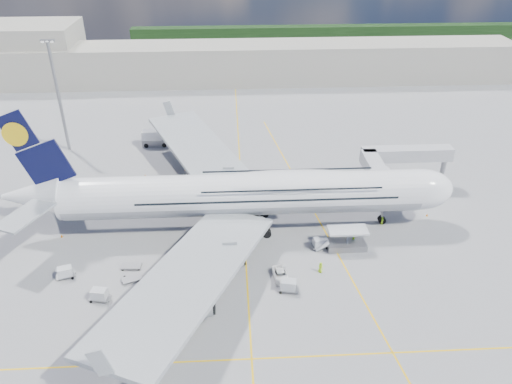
{
  "coord_description": "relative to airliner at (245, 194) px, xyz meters",
  "views": [
    {
      "loc": [
        -1.89,
        -64.19,
        50.05
      ],
      "look_at": [
        2.09,
        8.0,
        8.31
      ],
      "focal_mm": 35.0,
      "sensor_mm": 36.0,
      "label": 1
    }
  ],
  "objects": [
    {
      "name": "ground",
      "position": [
        -0.26,
        -10.0,
        -6.87
      ],
      "size": [
        300.0,
        300.0,
        0.0
      ],
      "primitive_type": "plane",
      "color": "gray",
      "rests_on": "ground"
    },
    {
      "name": "taxi_line_main",
      "position": [
        -0.26,
        -10.0,
        -6.86
      ],
      "size": [
        0.25,
        220.0,
        0.01
      ],
      "primitive_type": "cube",
      "color": "yellow",
      "rests_on": "ground"
    },
    {
      "name": "taxi_line_cross",
      "position": [
        -0.26,
        -30.0,
        -6.86
      ],
      "size": [
        120.0,
        0.25,
        0.01
      ],
      "primitive_type": "cube",
      "color": "yellow",
      "rests_on": "ground"
    },
    {
      "name": "taxi_line_diag",
      "position": [
        13.74,
        -0.0,
        -6.86
      ],
      "size": [
        14.16,
        99.06,
        0.01
      ],
      "primitive_type": "cube",
      "rotation": [
        0.0,
        0.0,
        0.14
      ],
      "color": "yellow",
      "rests_on": "ground"
    },
    {
      "name": "airliner",
      "position": [
        0.0,
        0.0,
        0.0
      ],
      "size": [
        77.26,
        79.15,
        23.71
      ],
      "color": "white",
      "rests_on": "ground"
    },
    {
      "name": "jet_bridge",
      "position": [
        29.55,
        10.94,
        -0.02
      ],
      "size": [
        18.8,
        12.1,
        8.5
      ],
      "color": "#B7B7BC",
      "rests_on": "ground"
    },
    {
      "name": "cargo_loader",
      "position": [
        16.56,
        -7.11,
        -5.62
      ],
      "size": [
        8.53,
        3.2,
        3.67
      ],
      "color": "silver",
      "rests_on": "ground"
    },
    {
      "name": "light_mast",
      "position": [
        -40.26,
        35.0,
        6.34
      ],
      "size": [
        3.0,
        0.7,
        25.5
      ],
      "color": "gray",
      "rests_on": "ground"
    },
    {
      "name": "terminal",
      "position": [
        -0.26,
        85.0,
        -0.87
      ],
      "size": [
        180.0,
        16.0,
        12.0
      ],
      "primitive_type": "cube",
      "color": "#B2AD9E",
      "rests_on": "ground"
    },
    {
      "name": "hangar",
      "position": [
        -70.26,
        90.0,
        2.13
      ],
      "size": [
        40.0,
        22.0,
        18.0
      ],
      "primitive_type": "cube",
      "color": "#B2AD9E",
      "rests_on": "ground"
    },
    {
      "name": "tree_line",
      "position": [
        39.74,
        130.0,
        -2.87
      ],
      "size": [
        160.0,
        6.0,
        8.0
      ],
      "primitive_type": "cube",
      "color": "#193814",
      "rests_on": "ground"
    },
    {
      "name": "dolly_row_a",
      "position": [
        -21.84,
        -17.83,
        -5.86
      ],
      "size": [
        3.19,
        2.08,
        1.87
      ],
      "rotation": [
        0.0,
        0.0,
        -0.18
      ],
      "color": "gray",
      "rests_on": "ground"
    },
    {
      "name": "dolly_row_b",
      "position": [
        -18.5,
        -10.58,
        -6.51
      ],
      "size": [
        3.23,
        1.84,
        0.46
      ],
      "rotation": [
        0.0,
        0.0,
        -0.05
      ],
      "color": "gray",
      "rests_on": "ground"
    },
    {
      "name": "dolly_row_c",
      "position": [
        -17.84,
        -13.76,
        -6.52
      ],
      "size": [
        3.45,
        2.59,
        0.45
      ],
      "rotation": [
        0.0,
        0.0,
        0.35
      ],
      "color": "gray",
      "rests_on": "ground"
    },
    {
      "name": "dolly_back",
      "position": [
        -28.24,
        -12.37,
        -5.89
      ],
      "size": [
        3.2,
        2.34,
        1.81
      ],
      "rotation": [
        0.0,
        0.0,
        0.31
      ],
      "color": "gray",
      "rests_on": "ground"
    },
    {
      "name": "dolly_nose_far",
      "position": [
        5.81,
        -17.38,
        -5.84
      ],
      "size": [
        3.29,
        2.22,
        1.91
      ],
      "rotation": [
        0.0,
        0.0,
        -0.22
      ],
      "color": "gray",
      "rests_on": "ground"
    },
    {
      "name": "dolly_nose_near",
      "position": [
        12.27,
        -6.87,
        -5.87
      ],
      "size": [
        3.18,
        2.12,
        1.85
      ],
      "rotation": [
        0.0,
        0.0,
        0.2
      ],
      "color": "gray",
      "rests_on": "ground"
    },
    {
      "name": "baggage_tug",
      "position": [
        -11.25,
        -8.44,
        -6.19
      ],
      "size": [
        2.49,
        1.23,
        1.53
      ],
      "rotation": [
        0.0,
        0.0,
        -0.04
      ],
      "color": "white",
      "rests_on": "ground"
    },
    {
      "name": "catering_truck_inner",
      "position": [
        -9.45,
        20.49,
        -5.22
      ],
      "size": [
        5.96,
        2.58,
        3.49
      ],
      "rotation": [
        0.0,
        0.0,
        0.09
      ],
      "color": "gray",
      "rests_on": "ground"
    },
    {
      "name": "catering_truck_outer",
      "position": [
        -20.11,
        36.02,
        -5.07
      ],
      "size": [
        6.43,
        2.56,
        3.87
      ],
      "rotation": [
        0.0,
        0.0,
        0.0
      ],
      "color": "gray",
      "rests_on": "ground"
    },
    {
      "name": "service_van",
      "position": [
        4.95,
        -14.56,
        -6.21
      ],
      "size": [
        2.7,
        4.96,
        1.32
      ],
      "primitive_type": "imported",
      "rotation": [
        0.0,
        0.0,
        0.11
      ],
      "color": "white",
      "rests_on": "ground"
    },
    {
      "name": "crew_nose",
      "position": [
        24.58,
        -0.79,
        -6.02
      ],
      "size": [
        0.74,
        0.69,
        1.7
      ],
      "primitive_type": "imported",
      "rotation": [
        0.0,
        0.0,
        0.63
      ],
      "color": "#A5E818",
      "rests_on": "ground"
    },
    {
      "name": "crew_loader",
      "position": [
        18.11,
        -6.42,
        -6.06
      ],
      "size": [
        0.93,
        0.81,
        1.63
      ],
      "primitive_type": "imported",
      "rotation": [
        0.0,
        0.0,
        -0.28
      ],
      "color": "#A8F219",
      "rests_on": "ground"
    },
    {
      "name": "crew_wing",
      "position": [
        -12.87,
        -18.02,
        -5.94
      ],
      "size": [
        0.73,
        1.17,
        1.86
      ],
      "primitive_type": "imported",
      "rotation": [
        0.0,
        0.0,
        1.3
      ],
      "color": "#DCEC18",
      "rests_on": "ground"
    },
    {
      "name": "crew_van",
      "position": [
        11.3,
        -13.34,
        -5.95
      ],
      "size": [
        1.0,
        1.07,
        1.85
      ],
      "primitive_type": "imported",
      "rotation": [
        0.0,
        0.0,
        2.19
      ],
      "color": "#B1EC18",
      "rests_on": "ground"
    },
    {
      "name": "crew_tug",
      "position": [
        -7.66,
        -24.58,
        -6.05
      ],
      "size": [
        1.21,
        0.95,
        1.63
      ],
      "primitive_type": "imported",
      "rotation": [
        0.0,
        0.0,
        0.38
      ],
      "color": "#E8FF1A",
      "rests_on": "ground"
    },
    {
      "name": "cone_nose",
      "position": [
        33.79,
        1.74,
        -6.61
      ],
      "size": [
        0.42,
        0.42,
        0.53
      ],
      "color": "orange",
      "rests_on": "ground"
    },
    {
      "name": "cone_wing_left_inner",
      "position": [
        -4.44,
        15.45,
        -6.59
      ],
      "size": [
        0.45,
        0.45,
        0.58
      ],
      "color": "orange",
      "rests_on": "ground"
    },
    {
      "name": "cone_wing_left_outer",
      "position": [
        -20.5,
        20.16,
        -6.59
      ],
      "size": [
        0.45,
        0.45,
        0.57
      ],
      "color": "orange",
      "rests_on": "ground"
    },
    {
      "name": "cone_wing_right_inner",
      "position": [
        -14.13,
        -18.74,
        -6.58
      ],
      "size": [
        0.46,
        0.46,
        0.59
      ],
      "color": "orange",
      "rests_on": "ground"
    },
    {
      "name": "cone_wing_right_outer",
      "position": [
        -11.37,
        -25.52,
        -6.62
      ],
      "size": [
        0.41,
        0.41,
        0.52
      ],
      "color": "orange",
      "rests_on": "ground"
    },
    {
      "name": "cone_tail",
      "position": [
        -31.95,
        -1.42,
        -6.62
      ],
      "size": [
        0.41,
        0.41,
        0.52
      ],
      "color": "orange",
      "rests_on": "ground"
    }
  ]
}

